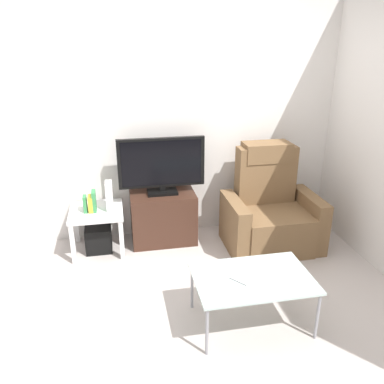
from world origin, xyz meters
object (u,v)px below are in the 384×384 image
at_px(book_leftmost, 85,204).
at_px(book_rightmost, 94,201).
at_px(game_console, 109,196).
at_px(coffee_table, 253,280).
at_px(tv_stand, 163,217).
at_px(subwoofer_box, 99,238).
at_px(television, 162,165).
at_px(cell_phone, 240,280).
at_px(recliner_armchair, 270,212).
at_px(book_middle, 91,204).
at_px(side_table, 97,216).

xyz_separation_m(book_leftmost, book_rightmost, (0.09, 0.00, 0.02)).
height_order(game_console, coffee_table, game_console).
height_order(tv_stand, subwoofer_box, tv_stand).
bearing_deg(coffee_table, book_rightmost, 130.95).
distance_m(book_rightmost, coffee_table, 1.86).
xyz_separation_m(television, cell_phone, (0.39, -1.53, -0.46)).
relative_size(recliner_armchair, book_middle, 6.60).
height_order(book_rightmost, game_console, game_console).
xyz_separation_m(television, subwoofer_box, (-0.70, -0.09, -0.75)).
bearing_deg(book_rightmost, subwoofer_box, 63.94).
bearing_deg(recliner_armchair, tv_stand, 161.83).
height_order(side_table, coffee_table, side_table).
bearing_deg(subwoofer_box, book_leftmost, -168.69).
xyz_separation_m(book_rightmost, cell_phone, (1.10, -1.42, -0.15)).
bearing_deg(tv_stand, book_rightmost, -172.85).
relative_size(tv_stand, television, 0.76).
relative_size(subwoofer_box, game_console, 0.95).
bearing_deg(book_middle, side_table, 23.39).
height_order(tv_stand, coffee_table, tv_stand).
bearing_deg(coffee_table, tv_stand, 108.61).
relative_size(game_console, cell_phone, 1.88).
bearing_deg(game_console, recliner_armchair, -7.37).
bearing_deg(side_table, book_rightmost, -116.06).
bearing_deg(book_middle, television, 8.23).
bearing_deg(game_console, tv_stand, 6.08).
relative_size(tv_stand, cell_phone, 4.62).
xyz_separation_m(tv_stand, television, (-0.00, 0.02, 0.60)).
bearing_deg(book_middle, game_console, 8.92).
relative_size(subwoofer_box, book_middle, 1.64).
xyz_separation_m(tv_stand, subwoofer_box, (-0.70, -0.07, -0.15)).
bearing_deg(side_table, cell_phone, -52.76).
bearing_deg(tv_stand, side_table, -174.36).
relative_size(book_middle, book_rightmost, 0.76).
bearing_deg(recliner_armchair, game_console, 168.30).
xyz_separation_m(television, coffee_table, (0.50, -1.50, -0.49)).
xyz_separation_m(subwoofer_box, book_leftmost, (-0.10, -0.02, 0.41)).
distance_m(subwoofer_box, game_console, 0.49).
distance_m(game_console, coffee_table, 1.79).
bearing_deg(coffee_table, game_console, 126.54).
bearing_deg(cell_phone, recliner_armchair, 20.87).
bearing_deg(cell_phone, television, 65.96).
relative_size(tv_stand, side_table, 1.28).
height_order(tv_stand, side_table, tv_stand).
xyz_separation_m(book_leftmost, game_console, (0.24, 0.03, 0.06)).
distance_m(recliner_armchair, coffee_table, 1.36).
relative_size(side_table, subwoofer_box, 2.01).
bearing_deg(television, side_table, -172.83).
relative_size(recliner_armchair, book_rightmost, 5.04).
bearing_deg(coffee_table, book_leftmost, 133.00).
bearing_deg(tv_stand, coffee_table, -71.39).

